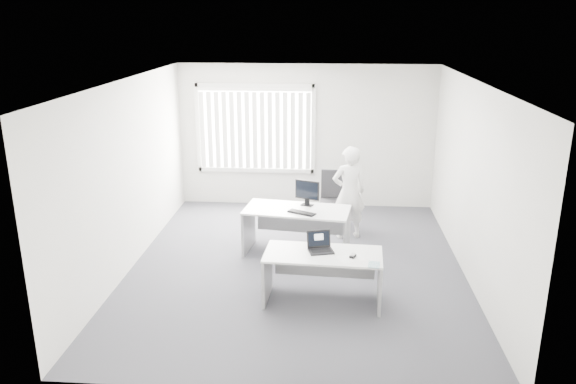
# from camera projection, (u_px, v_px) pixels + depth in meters

# --- Properties ---
(ground) EXTENTS (6.00, 6.00, 0.00)m
(ground) POSITION_uv_depth(u_px,v_px,m) (296.00, 267.00, 8.56)
(ground) COLOR #47484E
(ground) RESTS_ON ground
(wall_back) EXTENTS (5.00, 0.02, 2.80)m
(wall_back) POSITION_uv_depth(u_px,v_px,m) (306.00, 137.00, 10.99)
(wall_back) COLOR beige
(wall_back) RESTS_ON ground
(wall_front) EXTENTS (5.00, 0.02, 2.80)m
(wall_front) POSITION_uv_depth(u_px,v_px,m) (277.00, 267.00, 5.28)
(wall_front) COLOR beige
(wall_front) RESTS_ON ground
(wall_left) EXTENTS (0.02, 6.00, 2.80)m
(wall_left) POSITION_uv_depth(u_px,v_px,m) (129.00, 175.00, 8.32)
(wall_left) COLOR beige
(wall_left) RESTS_ON ground
(wall_right) EXTENTS (0.02, 6.00, 2.80)m
(wall_right) POSITION_uv_depth(u_px,v_px,m) (473.00, 183.00, 7.95)
(wall_right) COLOR beige
(wall_right) RESTS_ON ground
(ceiling) EXTENTS (5.00, 6.00, 0.02)m
(ceiling) POSITION_uv_depth(u_px,v_px,m) (297.00, 81.00, 7.72)
(ceiling) COLOR white
(ceiling) RESTS_ON wall_back
(window) EXTENTS (2.32, 0.06, 1.76)m
(window) POSITION_uv_depth(u_px,v_px,m) (255.00, 129.00, 10.98)
(window) COLOR silver
(window) RESTS_ON wall_back
(blinds) EXTENTS (2.20, 0.10, 1.50)m
(blinds) POSITION_uv_depth(u_px,v_px,m) (255.00, 131.00, 10.93)
(blinds) COLOR white
(blinds) RESTS_ON wall_back
(desk_near) EXTENTS (1.57, 0.80, 0.70)m
(desk_near) POSITION_uv_depth(u_px,v_px,m) (323.00, 267.00, 7.38)
(desk_near) COLOR silver
(desk_near) RESTS_ON ground
(desk_far) EXTENTS (1.73, 0.98, 0.75)m
(desk_far) POSITION_uv_depth(u_px,v_px,m) (297.00, 221.00, 8.91)
(desk_far) COLOR silver
(desk_far) RESTS_ON ground
(office_chair) EXTENTS (0.57, 0.57, 1.00)m
(office_chair) POSITION_uv_depth(u_px,v_px,m) (332.00, 208.00, 10.21)
(office_chair) COLOR black
(office_chair) RESTS_ON ground
(person) EXTENTS (0.67, 0.54, 1.61)m
(person) POSITION_uv_depth(u_px,v_px,m) (349.00, 193.00, 9.49)
(person) COLOR silver
(person) RESTS_ON ground
(laptop) EXTENTS (0.38, 0.36, 0.25)m
(laptop) POSITION_uv_depth(u_px,v_px,m) (321.00, 243.00, 7.32)
(laptop) COLOR black
(laptop) RESTS_ON desk_near
(paper_sheet) EXTENTS (0.39, 0.34, 0.00)m
(paper_sheet) POSITION_uv_depth(u_px,v_px,m) (351.00, 258.00, 7.16)
(paper_sheet) COLOR white
(paper_sheet) RESTS_ON desk_near
(mouse) EXTENTS (0.10, 0.12, 0.04)m
(mouse) POSITION_uv_depth(u_px,v_px,m) (353.00, 256.00, 7.19)
(mouse) COLOR #AFAFB1
(mouse) RESTS_ON paper_sheet
(booklet) EXTENTS (0.16, 0.21, 0.01)m
(booklet) POSITION_uv_depth(u_px,v_px,m) (374.00, 265.00, 6.97)
(booklet) COLOR white
(booklet) RESTS_ON desk_near
(keyboard) EXTENTS (0.46, 0.33, 0.02)m
(keyboard) POSITION_uv_depth(u_px,v_px,m) (302.00, 213.00, 8.64)
(keyboard) COLOR black
(keyboard) RESTS_ON desk_far
(monitor) EXTENTS (0.43, 0.27, 0.41)m
(monitor) POSITION_uv_depth(u_px,v_px,m) (307.00, 193.00, 8.96)
(monitor) COLOR black
(monitor) RESTS_ON desk_far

